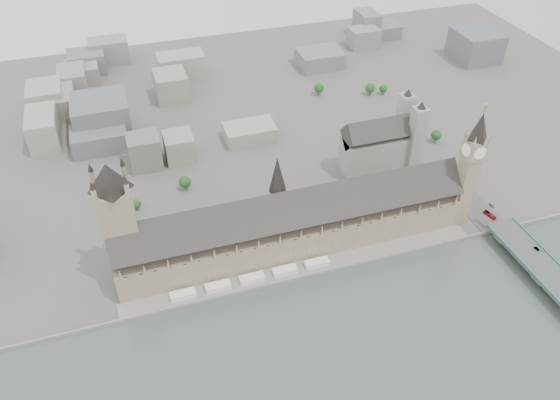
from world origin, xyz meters
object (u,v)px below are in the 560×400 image
object	(u,v)px
car_approach	(492,206)
elizabeth_tower	(471,162)
car_silver	(537,249)
westminster_abbey	(382,144)
palace_of_westminster	(293,224)
victoria_tower	(118,219)
red_bus_north	(490,215)

from	to	relation	value
car_approach	elizabeth_tower	bearing A→B (deg)	167.55
elizabeth_tower	car_silver	bearing A→B (deg)	-62.19
westminster_abbey	palace_of_westminster	bearing A→B (deg)	-145.83
elizabeth_tower	westminster_abbey	distance (m)	96.91
car_silver	westminster_abbey	bearing A→B (deg)	99.11
westminster_abbey	victoria_tower	bearing A→B (deg)	-163.50
westminster_abbey	red_bus_north	xyz separation A→B (m)	(46.36, -101.81, -13.21)
palace_of_westminster	victoria_tower	world-z (taller)	victoria_tower
victoria_tower	westminster_abbey	size ratio (longest dim) A/B	1.47
victoria_tower	car_silver	world-z (taller)	victoria_tower
victoria_tower	westminster_abbey	world-z (taller)	victoria_tower
palace_of_westminster	red_bus_north	world-z (taller)	palace_of_westminster
victoria_tower	red_bus_north	distance (m)	284.52
elizabeth_tower	car_silver	xyz separation A→B (m)	(30.57, -57.96, -47.11)
palace_of_westminster	red_bus_north	bearing A→B (deg)	-9.57
elizabeth_tower	victoria_tower	world-z (taller)	elizabeth_tower
red_bus_north	car_approach	size ratio (longest dim) A/B	2.22
car_silver	car_approach	bearing A→B (deg)	79.50
red_bus_north	car_silver	xyz separation A→B (m)	(11.29, -43.15, -0.89)
red_bus_north	westminster_abbey	bearing A→B (deg)	102.88
victoria_tower	car_approach	xyz separation A→B (m)	(288.62, -22.19, -44.19)
elizabeth_tower	red_bus_north	xyz separation A→B (m)	(19.28, -14.81, -46.22)
victoria_tower	car_silver	bearing A→B (deg)	-14.65
car_approach	palace_of_westminster	bearing A→B (deg)	170.44
victoria_tower	red_bus_north	size ratio (longest dim) A/B	8.59
palace_of_westminster	victoria_tower	bearing A→B (deg)	177.04
elizabeth_tower	victoria_tower	bearing A→B (deg)	176.04
victoria_tower	westminster_abbey	xyz separation A→B (m)	(232.92, 69.00, -30.12)
westminster_abbey	car_silver	bearing A→B (deg)	-68.31
red_bus_north	car_approach	bearing A→B (deg)	37.07
elizabeth_tower	westminster_abbey	world-z (taller)	elizabeth_tower
elizabeth_tower	red_bus_north	distance (m)	52.22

